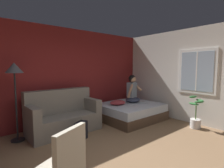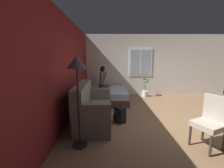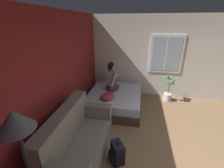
% 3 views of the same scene
% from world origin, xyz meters
% --- Properties ---
extents(wall_back_accent, '(11.01, 0.16, 2.70)m').
position_xyz_m(wall_back_accent, '(0.00, 2.91, 1.35)').
color(wall_back_accent, maroon).
rests_on(wall_back_accent, ground).
extents(wall_side_with_window, '(0.19, 7.07, 2.70)m').
position_xyz_m(wall_side_with_window, '(3.08, 0.01, 1.35)').
color(wall_side_with_window, silver).
rests_on(wall_side_with_window, ground).
extents(bed, '(1.79, 1.59, 0.48)m').
position_xyz_m(bed, '(1.91, 1.89, 0.24)').
color(bed, '#4C3828').
rests_on(bed, ground).
extents(couch, '(1.71, 0.85, 1.04)m').
position_xyz_m(couch, '(-0.12, 2.23, 0.39)').
color(couch, slate).
rests_on(couch, ground).
extents(person_seated, '(0.61, 0.55, 0.88)m').
position_xyz_m(person_seated, '(2.15, 2.03, 0.84)').
color(person_seated, '#383D51').
rests_on(person_seated, bed).
extents(backpack, '(0.35, 0.34, 0.46)m').
position_xyz_m(backpack, '(-0.04, 1.51, 0.19)').
color(backpack, black).
rests_on(backpack, ground).
extents(throw_pillow, '(0.56, 0.47, 0.14)m').
position_xyz_m(throw_pillow, '(1.51, 2.02, 0.55)').
color(throw_pillow, '#993338').
rests_on(throw_pillow, bed).
extents(cell_phone, '(0.15, 0.09, 0.01)m').
position_xyz_m(cell_phone, '(2.42, 1.82, 0.48)').
color(cell_phone, '#B7B7BC').
rests_on(cell_phone, bed).
extents(floor_lamp, '(0.36, 0.36, 1.70)m').
position_xyz_m(floor_lamp, '(-1.13, 2.34, 1.43)').
color(floor_lamp, black).
rests_on(floor_lamp, ground).
extents(potted_plant, '(0.39, 0.37, 0.85)m').
position_xyz_m(potted_plant, '(2.65, 0.22, 0.30)').
color(potted_plant, silver).
rests_on(potted_plant, ground).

